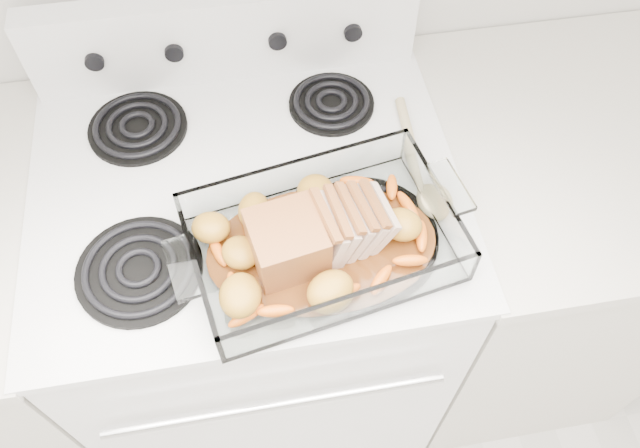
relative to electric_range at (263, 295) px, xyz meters
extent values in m
cube|color=white|center=(0.00, 0.00, -0.02)|extent=(0.76, 0.65, 0.92)
cube|color=black|center=(0.00, -0.32, -0.03)|extent=(0.65, 0.02, 0.55)
cylinder|color=silver|center=(0.00, -0.36, 0.26)|extent=(0.61, 0.02, 0.02)
cube|color=white|center=(0.00, 0.00, 0.44)|extent=(0.78, 0.67, 0.02)
cube|color=white|center=(0.00, 0.29, 0.54)|extent=(0.76, 0.06, 0.18)
cylinder|color=black|center=(-0.19, -0.16, 0.46)|extent=(0.21, 0.21, 0.01)
cylinder|color=black|center=(0.19, -0.16, 0.46)|extent=(0.25, 0.25, 0.01)
cylinder|color=black|center=(-0.19, 0.16, 0.46)|extent=(0.19, 0.19, 0.01)
cylinder|color=black|center=(0.19, 0.16, 0.46)|extent=(0.17, 0.17, 0.01)
cylinder|color=black|center=(-0.25, 0.26, 0.54)|extent=(0.04, 0.02, 0.04)
cylinder|color=black|center=(-0.10, 0.26, 0.54)|extent=(0.04, 0.02, 0.04)
cylinder|color=black|center=(0.10, 0.26, 0.54)|extent=(0.04, 0.02, 0.04)
cylinder|color=black|center=(0.25, 0.26, 0.54)|extent=(0.04, 0.02, 0.04)
cube|color=beige|center=(0.66, 0.00, -0.03)|extent=(0.55, 0.65, 0.90)
cube|color=beige|center=(0.66, 0.00, 0.43)|extent=(0.58, 0.68, 0.03)
cube|color=white|center=(0.11, -0.18, 0.47)|extent=(0.42, 0.28, 0.01)
cube|color=white|center=(0.11, -0.31, 0.51)|extent=(0.42, 0.01, 0.07)
cube|color=white|center=(0.11, -0.04, 0.51)|extent=(0.42, 0.01, 0.07)
cube|color=white|center=(-0.09, -0.18, 0.51)|extent=(0.01, 0.28, 0.07)
cube|color=white|center=(0.32, -0.18, 0.51)|extent=(0.01, 0.28, 0.07)
cylinder|color=#4F270D|center=(0.11, -0.18, 0.47)|extent=(0.24, 0.24, 0.00)
cube|color=brown|center=(0.05, -0.18, 0.52)|extent=(0.11, 0.11, 0.09)
cube|color=tan|center=(0.12, -0.18, 0.51)|extent=(0.04, 0.11, 0.09)
cube|color=tan|center=(0.14, -0.18, 0.51)|extent=(0.05, 0.11, 0.08)
cube|color=tan|center=(0.16, -0.18, 0.51)|extent=(0.05, 0.10, 0.08)
cube|color=tan|center=(0.18, -0.18, 0.51)|extent=(0.05, 0.10, 0.07)
cube|color=tan|center=(0.20, -0.18, 0.51)|extent=(0.05, 0.10, 0.07)
ellipsoid|color=orange|center=(-0.04, -0.26, 0.48)|extent=(0.06, 0.02, 0.02)
ellipsoid|color=orange|center=(0.23, -0.26, 0.48)|extent=(0.06, 0.02, 0.02)
ellipsoid|color=orange|center=(0.28, -0.15, 0.48)|extent=(0.06, 0.02, 0.02)
ellipsoid|color=orange|center=(-0.05, -0.13, 0.48)|extent=(0.06, 0.02, 0.02)
ellipsoid|color=#B37B21|center=(-0.05, -0.09, 0.49)|extent=(0.07, 0.06, 0.05)
ellipsoid|color=#B37B21|center=(0.13, -0.08, 0.49)|extent=(0.07, 0.06, 0.05)
ellipsoid|color=#B37B21|center=(0.24, -0.20, 0.49)|extent=(0.07, 0.06, 0.05)
cylinder|color=beige|center=(0.32, 0.03, 0.46)|extent=(0.03, 0.23, 0.02)
ellipsoid|color=beige|center=(0.33, -0.11, 0.46)|extent=(0.06, 0.08, 0.02)
camera|label=1|loc=(0.02, -0.71, 1.35)|focal=35.00mm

